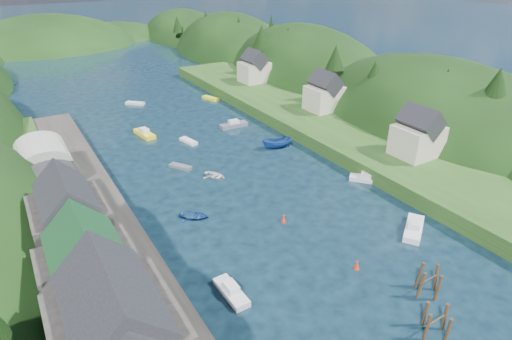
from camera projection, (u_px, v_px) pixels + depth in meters
ground at (196, 144)px, 80.58m from camera, size 600.00×600.00×0.00m
hillside_right at (305, 107)px, 123.86m from camera, size 36.00×245.56×48.00m
far_hills at (80, 68)px, 180.73m from camera, size 103.00×68.00×44.00m
hill_trees at (163, 70)px, 86.98m from camera, size 91.85×151.85×12.50m
quay_left at (104, 275)px, 46.09m from camera, size 12.00×110.00×2.00m
terrace_left_grass at (33, 297)px, 42.73m from camera, size 12.00×110.00×2.50m
quayside_buildings at (109, 324)px, 32.03m from camera, size 8.00×35.84×12.90m
boat_sheds at (50, 175)px, 57.76m from camera, size 7.00×21.00×7.50m
terrace_right at (333, 130)px, 83.99m from camera, size 16.00×120.00×2.40m
right_bank_cottages at (320, 94)px, 89.66m from camera, size 9.00×59.24×8.41m
piling_cluster_near at (436, 324)px, 39.50m from camera, size 3.01×2.83×3.79m
piling_cluster_far at (428, 283)px, 44.38m from camera, size 2.81×2.66×3.86m
channel_buoy_near at (357, 265)px, 48.34m from camera, size 0.70×0.70×1.10m
channel_buoy_far at (284, 219)px, 56.91m from camera, size 0.70×0.70×1.10m
moored_boats at (260, 174)px, 68.53m from camera, size 33.47×93.16×2.22m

